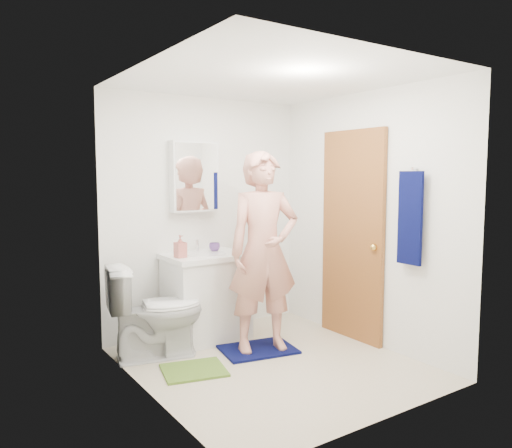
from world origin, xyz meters
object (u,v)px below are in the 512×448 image
(toothbrush_cup, at_px, (215,247))
(man, at_px, (264,252))
(towel, at_px, (410,218))
(medicine_cabinet, at_px, (194,177))
(toilet, at_px, (156,311))
(soap_dispenser, at_px, (180,246))
(vanity_cabinet, at_px, (206,299))

(toothbrush_cup, distance_m, man, 0.70)
(towel, distance_m, man, 1.31)
(toothbrush_cup, bearing_deg, medicine_cabinet, 137.60)
(medicine_cabinet, distance_m, toilet, 1.40)
(towel, height_order, soap_dispenser, towel)
(towel, height_order, man, man)
(towel, relative_size, man, 0.44)
(medicine_cabinet, xyz_separation_m, towel, (1.18, -1.71, -0.35))
(man, bearing_deg, towel, -29.45)
(toilet, bearing_deg, man, -103.04)
(vanity_cabinet, height_order, man, man)
(towel, bearing_deg, toilet, 144.27)
(medicine_cabinet, distance_m, soap_dispenser, 0.77)
(medicine_cabinet, bearing_deg, toothbrush_cup, -42.40)
(soap_dispenser, bearing_deg, toothbrush_cup, 18.72)
(man, bearing_deg, toothbrush_cup, 114.45)
(medicine_cabinet, height_order, man, medicine_cabinet)
(soap_dispenser, relative_size, toothbrush_cup, 1.94)
(towel, bearing_deg, vanity_cabinet, 128.47)
(medicine_cabinet, relative_size, soap_dispenser, 3.32)
(soap_dispenser, distance_m, toothbrush_cup, 0.48)
(medicine_cabinet, relative_size, man, 0.39)
(toilet, distance_m, toothbrush_cup, 0.94)
(soap_dispenser, distance_m, man, 0.79)
(toothbrush_cup, xyz_separation_m, man, (0.12, -0.69, 0.03))
(vanity_cabinet, bearing_deg, man, -66.00)
(toilet, relative_size, man, 0.46)
(medicine_cabinet, height_order, soap_dispenser, medicine_cabinet)
(vanity_cabinet, xyz_separation_m, medicine_cabinet, (0.00, 0.22, 1.20))
(towel, bearing_deg, toothbrush_cup, 123.23)
(vanity_cabinet, relative_size, towel, 1.00)
(vanity_cabinet, distance_m, soap_dispenser, 0.63)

